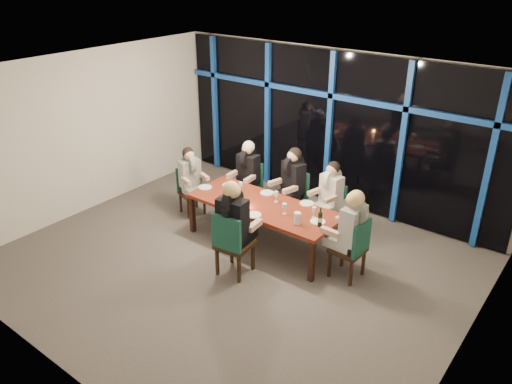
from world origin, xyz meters
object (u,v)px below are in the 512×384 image
(dining_table, at_px, (263,208))
(chair_end_right, at_px, (354,246))
(diner_far_left, at_px, (247,167))
(water_pitcher, at_px, (297,218))
(diner_end_left, at_px, (190,172))
(wine_bottle, at_px, (320,219))
(chair_end_left, at_px, (190,188))
(diner_far_mid, at_px, (292,175))
(chair_far_left, at_px, (250,184))
(diner_far_right, at_px, (330,188))
(chair_far_mid, at_px, (295,194))
(chair_near_mid, at_px, (231,242))
(chair_far_right, at_px, (332,205))
(diner_end_right, at_px, (351,221))
(diner_near_mid, at_px, (234,214))

(dining_table, distance_m, chair_end_right, 1.69)
(diner_far_left, relative_size, water_pitcher, 4.86)
(chair_end_right, distance_m, diner_end_left, 3.45)
(diner_far_left, height_order, wine_bottle, diner_far_left)
(chair_end_left, distance_m, diner_far_mid, 2.00)
(chair_far_left, relative_size, water_pitcher, 4.99)
(chair_end_right, bearing_deg, diner_far_left, -104.10)
(diner_far_right, bearing_deg, chair_far_left, -162.95)
(chair_far_mid, bearing_deg, chair_near_mid, -68.38)
(water_pitcher, bearing_deg, chair_far_right, 91.46)
(chair_near_mid, xyz_separation_m, diner_far_left, (-1.16, 1.85, 0.32))
(chair_end_left, xyz_separation_m, chair_end_right, (3.51, -0.10, 0.06))
(dining_table, xyz_separation_m, diner_far_mid, (-0.05, 0.92, 0.26))
(chair_far_left, relative_size, diner_far_mid, 1.00)
(diner_far_right, xyz_separation_m, wine_bottle, (0.44, -1.07, -0.01))
(water_pitcher, bearing_deg, chair_far_mid, 121.34)
(dining_table, relative_size, diner_far_right, 2.90)
(diner_far_mid, xyz_separation_m, wine_bottle, (1.18, -0.99, -0.08))
(chair_far_mid, height_order, diner_end_left, diner_end_left)
(chair_far_mid, relative_size, diner_far_mid, 1.03)
(dining_table, relative_size, diner_end_right, 2.65)
(dining_table, relative_size, chair_end_left, 2.88)
(chair_end_right, distance_m, diner_end_right, 0.41)
(chair_near_mid, height_order, water_pitcher, chair_near_mid)
(dining_table, distance_m, diner_near_mid, 1.04)
(dining_table, relative_size, diner_far_mid, 2.69)
(water_pitcher, bearing_deg, diner_far_right, 92.54)
(diner_end_right, distance_m, diner_near_mid, 1.72)
(diner_far_right, relative_size, diner_near_mid, 0.85)
(chair_far_mid, bearing_deg, chair_far_left, -156.51)
(diner_far_right, bearing_deg, water_pitcher, -71.59)
(diner_far_mid, bearing_deg, diner_far_left, -156.24)
(dining_table, xyz_separation_m, chair_far_left, (-0.98, 0.87, -0.14))
(chair_end_right, relative_size, diner_far_mid, 1.04)
(chair_near_mid, bearing_deg, diner_far_right, -110.03)
(dining_table, xyz_separation_m, diner_end_left, (-1.75, 0.07, 0.18))
(chair_far_mid, height_order, diner_end_right, diner_end_right)
(wine_bottle, bearing_deg, diner_far_mid, 139.95)
(chair_near_mid, xyz_separation_m, diner_end_left, (-1.94, 1.13, 0.26))
(chair_near_mid, height_order, diner_far_right, diner_far_right)
(chair_end_left, bearing_deg, chair_near_mid, -101.08)
(diner_far_mid, bearing_deg, dining_table, -71.17)
(chair_far_right, distance_m, diner_near_mid, 2.18)
(dining_table, xyz_separation_m, chair_far_right, (0.71, 1.08, -0.17))
(chair_far_left, bearing_deg, wine_bottle, -27.36)
(diner_far_right, height_order, diner_near_mid, diner_near_mid)
(dining_table, xyz_separation_m, diner_far_right, (0.69, 1.00, 0.20))
(diner_end_right, distance_m, water_pitcher, 0.83)
(dining_table, distance_m, chair_far_mid, 1.01)
(diner_near_mid, height_order, water_pitcher, diner_near_mid)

